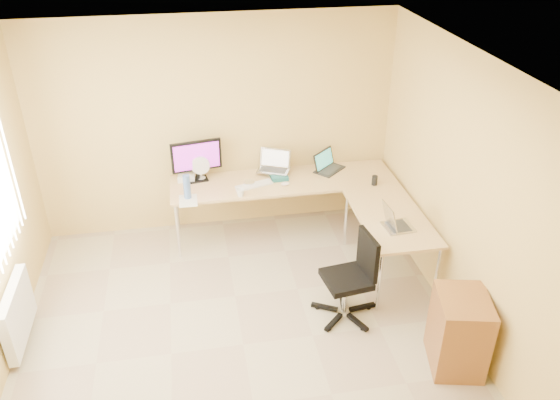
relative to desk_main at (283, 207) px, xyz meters
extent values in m
plane|color=tan|center=(-0.72, -1.85, -0.36)|extent=(4.50, 4.50, 0.00)
plane|color=white|center=(-0.72, -1.85, 2.24)|extent=(4.50, 4.50, 0.00)
plane|color=tan|center=(-0.72, 0.40, 0.93)|extent=(4.50, 0.00, 4.50)
plane|color=tan|center=(1.38, -1.85, 0.93)|extent=(0.00, 4.50, 4.50)
cube|color=tan|center=(0.00, 0.00, 0.00)|extent=(2.65, 0.70, 0.73)
cube|color=tan|center=(0.98, -1.00, 0.00)|extent=(0.70, 1.30, 0.73)
cube|color=black|center=(-0.99, 0.18, 0.62)|extent=(0.61, 0.28, 0.50)
cube|color=#1D5D5E|center=(-0.04, 0.09, 0.39)|extent=(0.21, 0.28, 0.04)
cube|color=#A6A6A6|center=(-0.09, 0.18, 0.53)|extent=(0.46, 0.41, 0.24)
cube|color=black|center=(0.60, 0.16, 0.48)|extent=(0.46, 0.45, 0.24)
cube|color=silver|center=(-0.36, -0.08, 0.38)|extent=(0.46, 0.24, 0.02)
ellipsoid|color=silver|center=(0.00, -0.13, 0.38)|extent=(0.12, 0.10, 0.04)
imported|color=silver|center=(-0.54, -0.30, 0.41)|extent=(0.13, 0.13, 0.10)
cylinder|color=silver|center=(-0.41, -0.03, 0.38)|extent=(0.15, 0.15, 0.03)
cylinder|color=#4667A4|center=(-1.13, -0.23, 0.51)|extent=(0.09, 0.09, 0.28)
cube|color=silver|center=(-1.13, -0.30, 0.37)|extent=(0.20, 0.29, 0.01)
cube|color=silver|center=(-1.13, 0.20, 0.40)|extent=(0.21, 0.16, 0.07)
cylinder|color=silver|center=(-0.95, 0.20, 0.51)|extent=(0.25, 0.25, 0.28)
cylinder|color=black|center=(1.02, -0.30, 0.42)|extent=(0.08, 0.08, 0.11)
cube|color=#AAAAAA|center=(0.97, -1.23, 0.48)|extent=(0.36, 0.30, 0.23)
cube|color=black|center=(0.33, -1.60, 0.14)|extent=(0.62, 0.62, 0.92)
cube|color=#AA6F3A|center=(1.13, -2.41, -0.01)|extent=(0.54, 0.62, 0.74)
cube|color=white|center=(-2.75, -1.45, -0.02)|extent=(0.09, 0.80, 0.55)
camera|label=1|loc=(-1.07, -5.77, 3.45)|focal=35.99mm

